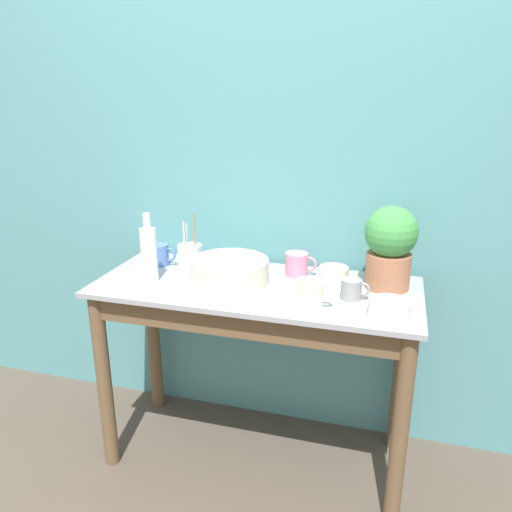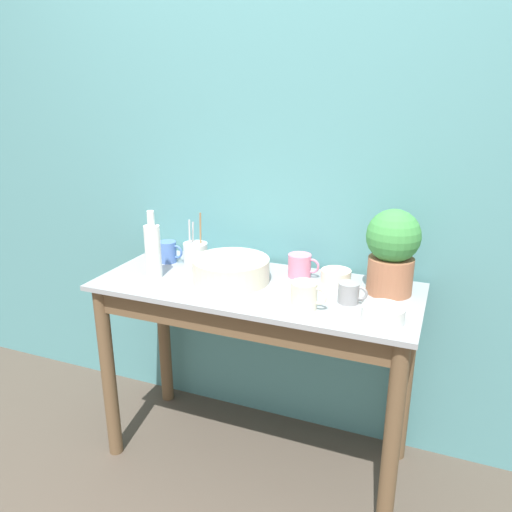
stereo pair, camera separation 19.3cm
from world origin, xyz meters
The scene contains 13 objects.
ground_plane centered at (0.00, 0.00, 0.00)m, with size 12.00×12.00×0.00m, color #4C4238.
wall_back centered at (0.00, 0.60, 1.20)m, with size 6.00×0.05×2.40m.
counter_table centered at (0.00, 0.25, 0.63)m, with size 1.28×0.54×0.81m.
potted_plant centered at (0.50, 0.39, 0.98)m, with size 0.20×0.20×0.32m.
bowl_wash_large centered at (-0.11, 0.27, 0.86)m, with size 0.31×0.31×0.09m.
bottle_tall centered at (-0.42, 0.20, 0.93)m, with size 0.06×0.06×0.28m.
mug_cream centered at (0.24, 0.13, 0.86)m, with size 0.13×0.09×0.10m.
mug_blue centered at (-0.47, 0.38, 0.86)m, with size 0.11×0.08×0.09m.
mug_grey centered at (0.38, 0.24, 0.85)m, with size 0.11×0.08×0.08m.
mug_pink centered at (0.13, 0.42, 0.86)m, with size 0.13×0.09×0.10m.
bowl_small_enamel_white centered at (0.51, 0.12, 0.84)m, with size 0.14×0.14×0.05m.
bowl_small_cream centered at (0.29, 0.41, 0.84)m, with size 0.12×0.12×0.05m.
utensil_cup centered at (-0.32, 0.37, 0.87)m, with size 0.10×0.10×0.24m.
Camera 1 is at (0.50, -1.50, 1.55)m, focal length 35.00 mm.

